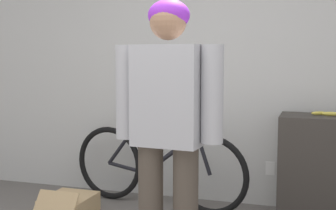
# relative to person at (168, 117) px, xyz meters

# --- Properties ---
(wall_back) EXTENTS (8.00, 0.07, 2.60)m
(wall_back) POSITION_rel_person_xyz_m (-0.08, 1.58, 0.30)
(wall_back) COLOR silver
(wall_back) RESTS_ON ground_plane
(person) EXTENTS (0.68, 0.27, 1.70)m
(person) POSITION_rel_person_xyz_m (0.00, 0.00, 0.00)
(person) COLOR #4C4238
(person) RESTS_ON ground_plane
(bicycle) EXTENTS (1.71, 0.46, 0.77)m
(bicycle) POSITION_rel_person_xyz_m (-0.50, 1.23, -0.63)
(bicycle) COLOR black
(bicycle) RESTS_ON ground_plane
(banana) EXTENTS (0.32, 0.08, 0.03)m
(banana) POSITION_rel_person_xyz_m (0.96, 1.33, -0.10)
(banana) COLOR #EAD64C
(banana) RESTS_ON side_shelf
(cardboard_box) EXTENTS (0.38, 0.52, 0.25)m
(cardboard_box) POSITION_rel_person_xyz_m (-1.15, 0.77, -0.91)
(cardboard_box) COLOR tan
(cardboard_box) RESTS_ON ground_plane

